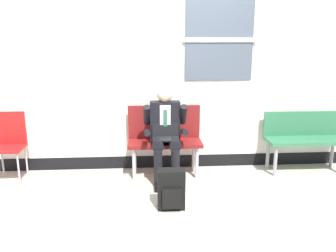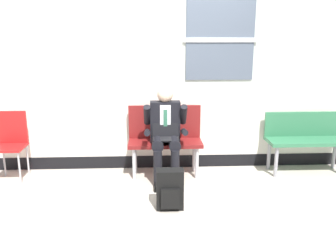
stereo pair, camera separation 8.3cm
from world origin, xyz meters
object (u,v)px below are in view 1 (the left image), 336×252
Objects in this scene: bench_empty at (305,136)px; backpack at (171,190)px; bench_with_person at (165,136)px; person_seated at (165,131)px; folding_chair at (10,140)px.

backpack is at bearing -151.66° from bench_empty.
bench_with_person is at bearing 90.60° from backpack.
bench_with_person is 0.81× the size of person_seated.
bench_empty is (1.99, -0.01, -0.04)m from bench_with_person.
person_seated reaches higher than backpack.
folding_chair is (-4.05, -0.07, 0.04)m from bench_empty.
bench_empty is 2.48× the size of backpack.
bench_with_person is 2.06m from folding_chair.
backpack is 2.32m from folding_chair.
folding_chair is (-2.07, 1.00, 0.32)m from backpack.
bench_with_person is at bearing 179.68° from bench_empty.
bench_with_person reaches higher than folding_chair.
bench_with_person is at bearing 90.00° from person_seated.
folding_chair is (-2.06, -0.08, 0.00)m from bench_with_person.
bench_with_person is 1.13m from backpack.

